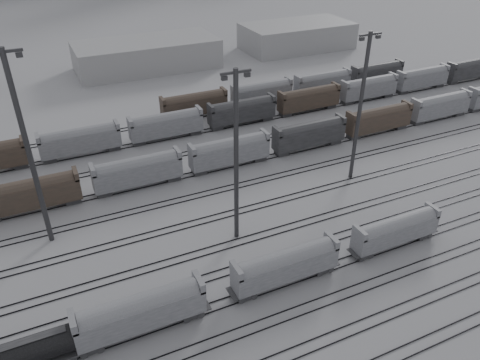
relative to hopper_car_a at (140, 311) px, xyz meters
name	(u,v)px	position (x,y,z in m)	size (l,w,h in m)	color
ground	(275,292)	(16.60, -1.00, -3.25)	(900.00, 900.00, 0.00)	#A2A2A7
tracks	(220,218)	(16.60, 16.50, -3.17)	(220.00, 71.50, 0.16)	black
hopper_car_a	(140,311)	(0.00, 0.00, 0.00)	(14.72, 2.92, 5.26)	black
hopper_car_b	(286,264)	(18.57, 0.00, -0.11)	(14.24, 2.83, 5.09)	black
hopper_car_c	(396,229)	(36.28, 0.00, -0.29)	(13.42, 2.67, 4.80)	black
light_mast_b	(28,149)	(-7.71, 22.05, 11.60)	(4.48, 0.72, 28.00)	#353537
light_mast_c	(236,156)	(17.00, 11.40, 10.15)	(4.04, 0.65, 25.26)	#353537
light_mast_d	(360,106)	(42.46, 18.31, 10.29)	(4.08, 0.65, 25.52)	#353537
bg_string_near	(230,153)	(24.60, 31.00, -0.45)	(151.00, 3.00, 5.60)	gray
bg_string_mid	(242,112)	(34.60, 47.00, -0.45)	(151.00, 3.00, 5.60)	black
bg_string_far	(293,89)	(52.10, 55.00, -0.45)	(66.00, 3.00, 5.60)	#49392E
warehouse_mid	(147,55)	(26.60, 94.00, 0.75)	(40.00, 18.00, 8.00)	gray
warehouse_right	(297,36)	(76.60, 94.00, 0.75)	(35.00, 18.00, 8.00)	gray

